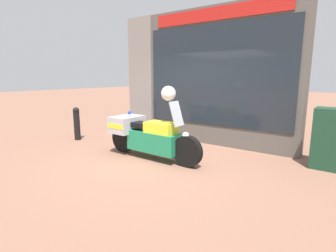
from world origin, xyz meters
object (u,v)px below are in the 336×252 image
paramedic_motorcycle (146,134)px  street_bollard (77,123)px  utility_cabinet (335,139)px  white_helmet (168,93)px

paramedic_motorcycle → street_bollard: size_ratio=2.63×
utility_cabinet → street_bollard: (-6.25, -1.51, -0.11)m
white_helmet → paramedic_motorcycle: bearing=179.5°
utility_cabinet → street_bollard: utility_cabinet is taller
utility_cabinet → street_bollard: size_ratio=1.28×
utility_cabinet → white_helmet: (-2.90, -1.60, 0.88)m
paramedic_motorcycle → utility_cabinet: bearing=24.6°
utility_cabinet → white_helmet: white_helmet is taller
street_bollard → paramedic_motorcycle: bearing=-1.8°
utility_cabinet → white_helmet: bearing=-151.2°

